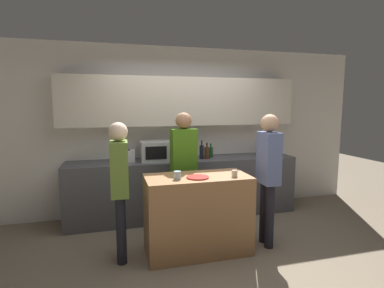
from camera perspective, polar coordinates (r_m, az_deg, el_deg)
ground_plane at (r=3.76m, az=3.99°, el=-20.68°), size 14.00×14.00×0.00m
back_wall at (r=4.92m, az=-2.21°, el=4.71°), size 6.40×0.40×2.70m
back_counter at (r=4.83m, az=-1.41°, el=-8.28°), size 3.60×0.62×0.92m
kitchen_island at (r=3.70m, az=1.04°, el=-13.19°), size 1.23×0.60×0.94m
microwave at (r=4.61m, az=-6.58°, el=-1.31°), size 0.52×0.39×0.30m
toaster at (r=4.58m, az=-12.51°, el=-2.26°), size 0.26×0.16×0.18m
potted_plant at (r=5.18m, az=13.53°, el=0.04°), size 0.14×0.14×0.40m
bottle_0 at (r=4.73m, az=1.85°, el=-1.49°), size 0.07×0.07×0.30m
bottle_1 at (r=4.74m, az=2.85°, el=-1.65°), size 0.08×0.08×0.26m
bottle_2 at (r=4.88m, az=3.59°, el=-1.52°), size 0.07×0.07×0.23m
plate_on_island at (r=3.46m, az=1.09°, el=-6.35°), size 0.26×0.26×0.01m
cup_0 at (r=3.40m, az=-2.78°, el=-5.95°), size 0.08×0.08×0.09m
cup_1 at (r=3.54m, az=8.11°, el=-5.59°), size 0.07×0.07×0.08m
person_left at (r=4.07m, az=-1.59°, el=-3.52°), size 0.35×0.22×1.67m
person_center at (r=3.84m, az=14.33°, el=-4.57°), size 0.22×0.35×1.66m
person_right at (r=3.45m, az=-13.62°, el=-6.77°), size 0.21×0.35×1.59m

